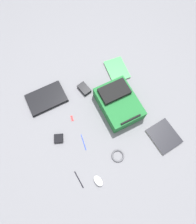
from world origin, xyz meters
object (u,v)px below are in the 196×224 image
at_px(book_manual, 117,70).
at_px(earbud_pouch, 59,138).
at_px(backpack, 118,103).
at_px(computer_mouse, 98,181).
at_px(pen_blue, 79,180).
at_px(laptop, 46,98).
at_px(pen_black, 83,142).
at_px(book_red, 164,136).
at_px(cable_coil, 118,156).
at_px(power_brick, 84,89).
at_px(usb_stick, 72,118).

xyz_separation_m(book_manual, earbud_pouch, (0.76, 0.41, 0.00)).
relative_size(backpack, computer_mouse, 4.63).
distance_m(backpack, computer_mouse, 0.67).
xyz_separation_m(backpack, earbud_pouch, (0.60, 0.07, -0.06)).
distance_m(book_manual, computer_mouse, 1.05).
distance_m(backpack, pen_blue, 0.72).
distance_m(laptop, earbud_pouch, 0.40).
bearing_deg(pen_black, book_red, 159.93).
relative_size(cable_coil, earbud_pouch, 1.41).
height_order(computer_mouse, power_brick, same).
xyz_separation_m(cable_coil, earbud_pouch, (0.40, -0.34, 0.01)).
relative_size(backpack, pen_blue, 2.94).
height_order(backpack, earbud_pouch, backpack).
bearing_deg(laptop, backpack, 149.45).
xyz_separation_m(computer_mouse, usb_stick, (-0.00, -0.58, -0.01)).
height_order(laptop, cable_coil, laptop).
distance_m(book_manual, power_brick, 0.38).
relative_size(cable_coil, power_brick, 0.86).
relative_size(laptop, cable_coil, 3.38).
relative_size(cable_coil, pen_blue, 0.74).
bearing_deg(backpack, pen_black, 23.53).
bearing_deg(laptop, power_brick, 171.33).
distance_m(laptop, usb_stick, 0.31).
bearing_deg(cable_coil, laptop, -63.46).
xyz_separation_m(book_red, computer_mouse, (0.67, 0.10, 0.01)).
distance_m(book_red, earbud_pouch, 0.91).
relative_size(pen_blue, earbud_pouch, 1.91).
bearing_deg(usb_stick, power_brick, -133.88).
relative_size(earbud_pouch, usb_stick, 1.43).
relative_size(backpack, book_red, 1.55).
relative_size(computer_mouse, usb_stick, 1.74).
bearing_deg(pen_blue, cable_coil, -174.16).
distance_m(book_red, book_manual, 0.77).
height_order(book_red, pen_blue, book_red).
distance_m(book_manual, pen_black, 0.78).
relative_size(laptop, book_manual, 1.36).
bearing_deg(laptop, book_red, 136.86).
height_order(computer_mouse, usb_stick, computer_mouse).
relative_size(laptop, usb_stick, 6.83).
height_order(book_red, cable_coil, book_red).
bearing_deg(laptop, pen_blue, 90.29).
height_order(pen_blue, earbud_pouch, earbud_pouch).
distance_m(computer_mouse, usb_stick, 0.58).
distance_m(book_red, computer_mouse, 0.67).
xyz_separation_m(backpack, book_red, (-0.24, 0.42, -0.06)).
bearing_deg(backpack, power_brick, -52.98).
bearing_deg(book_manual, earbud_pouch, 28.42).
bearing_deg(book_manual, laptop, 0.81).
height_order(laptop, computer_mouse, computer_mouse).
distance_m(pen_black, earbud_pouch, 0.22).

